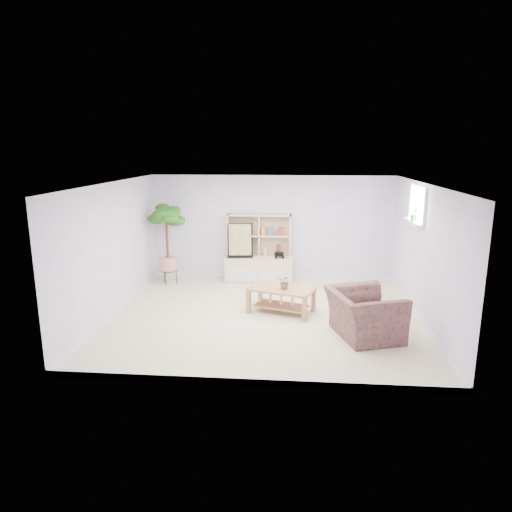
# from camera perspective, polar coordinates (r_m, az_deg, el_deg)

# --- Properties ---
(floor) EXTENTS (5.50, 5.00, 0.01)m
(floor) POSITION_cam_1_polar(r_m,az_deg,el_deg) (8.36, 1.00, -7.58)
(floor) COLOR beige
(floor) RESTS_ON ground
(ceiling) EXTENTS (5.50, 5.00, 0.01)m
(ceiling) POSITION_cam_1_polar(r_m,az_deg,el_deg) (7.84, 1.07, 9.05)
(ceiling) COLOR white
(ceiling) RESTS_ON walls
(walls) EXTENTS (5.51, 5.01, 2.40)m
(walls) POSITION_cam_1_polar(r_m,az_deg,el_deg) (8.02, 1.03, 0.47)
(walls) COLOR silver
(walls) RESTS_ON floor
(baseboard) EXTENTS (5.50, 5.00, 0.10)m
(baseboard) POSITION_cam_1_polar(r_m,az_deg,el_deg) (8.35, 1.00, -7.26)
(baseboard) COLOR white
(baseboard) RESTS_ON floor
(window) EXTENTS (0.10, 0.98, 0.68)m
(window) POSITION_cam_1_polar(r_m,az_deg,el_deg) (8.74, 19.60, 6.10)
(window) COLOR #CEE3F9
(window) RESTS_ON walls
(window_sill) EXTENTS (0.14, 1.00, 0.04)m
(window_sill) POSITION_cam_1_polar(r_m,az_deg,el_deg) (8.77, 19.05, 4.04)
(window_sill) COLOR white
(window_sill) RESTS_ON walls
(storage_unit) EXTENTS (1.54, 0.52, 1.54)m
(storage_unit) POSITION_cam_1_polar(r_m,az_deg,el_deg) (10.31, 0.37, 0.91)
(storage_unit) COLOR #CDB380
(storage_unit) RESTS_ON floor
(poster) EXTENTS (0.58, 0.20, 0.79)m
(poster) POSITION_cam_1_polar(r_m,az_deg,el_deg) (10.24, -2.00, 1.96)
(poster) COLOR yellow
(poster) RESTS_ON storage_unit
(toy_truck) EXTENTS (0.30, 0.23, 0.15)m
(toy_truck) POSITION_cam_1_polar(r_m,az_deg,el_deg) (10.26, 2.91, 0.17)
(toy_truck) COLOR black
(toy_truck) RESTS_ON storage_unit
(coffee_table) EXTENTS (1.30, 0.97, 0.47)m
(coffee_table) POSITION_cam_1_polar(r_m,az_deg,el_deg) (8.51, 3.18, -5.53)
(coffee_table) COLOR olive
(coffee_table) RESTS_ON floor
(table_plant) EXTENTS (0.32, 0.30, 0.27)m
(table_plant) POSITION_cam_1_polar(r_m,az_deg,el_deg) (8.32, 3.64, -3.27)
(table_plant) COLOR #286F2A
(table_plant) RESTS_ON coffee_table
(floor_tree) EXTENTS (0.86, 0.86, 1.80)m
(floor_tree) POSITION_cam_1_polar(r_m,az_deg,el_deg) (10.28, -11.03, 1.38)
(floor_tree) COLOR #195810
(floor_tree) RESTS_ON floor
(armchair) EXTENTS (1.31, 1.41, 0.86)m
(armchair) POSITION_cam_1_polar(r_m,az_deg,el_deg) (7.59, 13.35, -6.70)
(armchair) COLOR #16173F
(armchair) RESTS_ON floor
(sill_plant) EXTENTS (0.14, 0.11, 0.26)m
(sill_plant) POSITION_cam_1_polar(r_m,az_deg,el_deg) (8.71, 19.19, 4.96)
(sill_plant) COLOR #195810
(sill_plant) RESTS_ON window_sill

